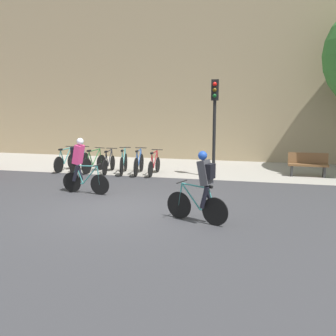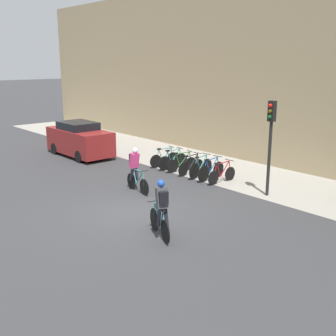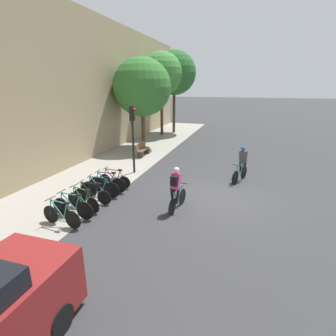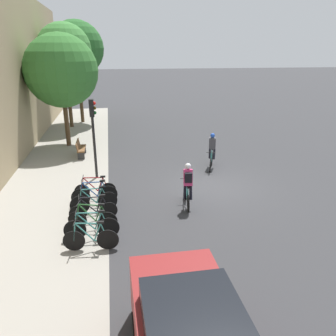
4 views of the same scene
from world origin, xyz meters
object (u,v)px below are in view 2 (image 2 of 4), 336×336
parked_bike_4 (201,168)px  traffic_light_pole (271,131)px  parked_bike_5 (211,170)px  parked_bike_0 (164,159)px  parked_bike_3 (191,166)px  parked_bike_2 (182,163)px  cyclist_grey (161,208)px  parked_car (80,140)px  parked_bike_1 (173,161)px  cyclist_pink (135,168)px  parked_bike_6 (222,174)px

parked_bike_4 → traffic_light_pole: 4.12m
parked_bike_5 → traffic_light_pole: size_ratio=0.48×
parked_bike_0 → parked_bike_5: parked_bike_5 is taller
parked_bike_3 → parked_bike_4: 0.62m
parked_bike_2 → parked_bike_4: (1.25, 0.00, 0.03)m
cyclist_grey → parked_car: 11.89m
parked_bike_1 → traffic_light_pole: size_ratio=0.48×
parked_bike_0 → cyclist_grey: bearing=-41.3°
cyclist_pink → parked_bike_6: (1.50, 3.44, -0.57)m
cyclist_pink → parked_bike_6: 3.80m
parked_bike_0 → traffic_light_pole: bearing=0.1°
parked_bike_2 → parked_bike_3: (0.63, -0.00, -0.00)m
parked_bike_3 → parked_bike_4: parked_bike_4 is taller
cyclist_pink → traffic_light_pole: size_ratio=0.49×
parked_bike_4 → parked_bike_3: bearing=-179.8°
parked_bike_2 → parked_bike_1: bearing=179.9°
parked_bike_5 → parked_bike_6: size_ratio=1.06×
parked_bike_5 → parked_bike_3: bearing=-179.9°
cyclist_grey → parked_bike_6: cyclist_grey is taller
cyclist_pink → parked_bike_4: (0.25, 3.45, -0.53)m
parked_bike_0 → parked_bike_2: size_ratio=1.01×
parked_bike_0 → parked_car: parked_car is taller
parked_bike_1 → parked_bike_5: parked_bike_5 is taller
traffic_light_pole → parked_bike_4: bearing=-179.8°
parked_bike_4 → cyclist_pink: bearing=-94.2°
parked_bike_4 → parked_car: parked_car is taller
parked_bike_1 → parked_bike_3: 1.25m
traffic_light_pole → parked_car: size_ratio=0.84×
parked_bike_0 → parked_car: 5.19m
parked_bike_1 → parked_bike_3: size_ratio=1.04×
parked_bike_6 → parked_bike_2: bearing=180.0°
parked_bike_2 → traffic_light_pole: traffic_light_pole is taller
parked_bike_0 → parked_bike_5: 3.12m
cyclist_pink → parked_bike_2: (-1.00, 3.44, -0.56)m
cyclist_grey → parked_bike_2: 7.73m
parked_bike_3 → parked_car: 6.96m
cyclist_grey → parked_bike_6: size_ratio=1.09×
parked_bike_3 → parked_bike_6: bearing=0.0°
cyclist_pink → parked_bike_2: cyclist_pink is taller
parked_bike_0 → parked_car: size_ratio=0.38×
cyclist_pink → parked_bike_5: bearing=75.7°
parked_bike_6 → parked_car: size_ratio=0.38×
parked_bike_4 → parked_car: 7.56m
parked_bike_4 → parked_bike_5: size_ratio=0.98×
parked_bike_4 → parked_bike_6: size_ratio=1.04×
parked_bike_4 → parked_bike_6: (1.25, -0.00, -0.04)m
parked_bike_0 → parked_bike_6: size_ratio=1.00×
cyclist_grey → parked_bike_5: (-3.34, 5.68, -0.53)m
cyclist_pink → parked_bike_5: size_ratio=1.01×
parked_bike_0 → parked_bike_4: size_ratio=0.96×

